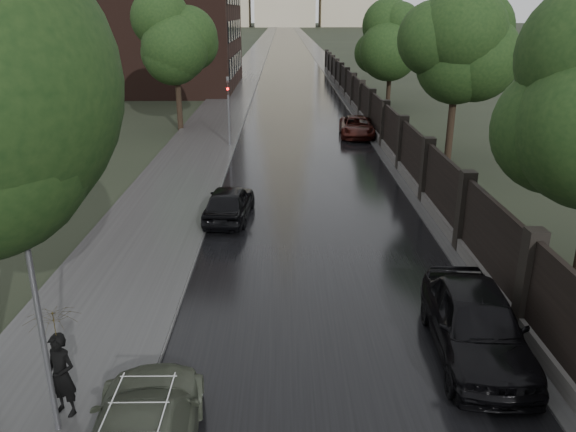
# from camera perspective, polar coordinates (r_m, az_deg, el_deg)

# --- Properties ---
(road) EXTENTS (8.00, 420.00, 0.02)m
(road) POSITION_cam_1_polar(r_m,az_deg,el_deg) (197.06, -0.18, 17.91)
(road) COLOR black
(road) RESTS_ON ground
(sidewalk_left) EXTENTS (4.00, 420.00, 0.16)m
(sidewalk_left) POSITION_cam_1_polar(r_m,az_deg,el_deg) (197.11, -2.02, 17.92)
(sidewalk_left) COLOR #2D2D2D
(sidewalk_left) RESTS_ON ground
(verge_right) EXTENTS (3.00, 420.00, 0.08)m
(verge_right) POSITION_cam_1_polar(r_m,az_deg,el_deg) (197.17, 1.50, 17.91)
(verge_right) COLOR #2D2D2D
(verge_right) RESTS_ON ground
(fence_right) EXTENTS (0.45, 75.72, 2.70)m
(fence_right) POSITION_cam_1_polar(r_m,az_deg,el_deg) (39.88, 8.03, 10.65)
(fence_right) COLOR #383533
(fence_right) RESTS_ON ground
(tree_left_far) EXTENTS (4.25, 4.25, 7.39)m
(tree_left_far) POSITION_cam_1_polar(r_m,az_deg,el_deg) (37.60, -11.37, 16.40)
(tree_left_far) COLOR black
(tree_left_far) RESTS_ON ground
(tree_right_b) EXTENTS (4.08, 4.08, 7.01)m
(tree_right_b) POSITION_cam_1_polar(r_m,az_deg,el_deg) (30.31, 16.78, 14.61)
(tree_right_b) COLOR black
(tree_right_b) RESTS_ON ground
(tree_right_c) EXTENTS (4.08, 4.08, 7.01)m
(tree_right_c) POSITION_cam_1_polar(r_m,az_deg,el_deg) (47.79, 10.45, 16.81)
(tree_right_c) COLOR black
(tree_right_c) RESTS_ON ground
(lamp_post) EXTENTS (0.25, 0.12, 5.11)m
(lamp_post) POSITION_cam_1_polar(r_m,az_deg,el_deg) (10.52, -24.09, -8.57)
(lamp_post) COLOR #59595E
(lamp_post) RESTS_ON ground
(traffic_light) EXTENTS (0.16, 0.32, 4.00)m
(traffic_light) POSITION_cam_1_polar(r_m,az_deg,el_deg) (32.45, -6.06, 11.08)
(traffic_light) COLOR #59595E
(traffic_light) RESTS_ON ground
(hatchback_left) EXTENTS (1.88, 4.02, 1.33)m
(hatchback_left) POSITION_cam_1_polar(r_m,az_deg,el_deg) (21.16, -6.00, 1.39)
(hatchback_left) COLOR black
(hatchback_left) RESTS_ON ground
(car_right_near) EXTENTS (2.19, 4.84, 1.61)m
(car_right_near) POSITION_cam_1_polar(r_m,az_deg,el_deg) (13.52, 18.56, -10.30)
(car_right_near) COLOR black
(car_right_near) RESTS_ON ground
(car_right_far) EXTENTS (2.31, 4.57, 1.24)m
(car_right_far) POSITION_cam_1_polar(r_m,az_deg,el_deg) (35.80, 7.00, 9.00)
(car_right_far) COLOR black
(car_right_far) RESTS_ON ground
(pedestrian_umbrella) EXTENTS (1.30, 1.31, 2.66)m
(pedestrian_umbrella) POSITION_cam_1_polar(r_m,az_deg,el_deg) (11.22, -22.64, -10.85)
(pedestrian_umbrella) COLOR black
(pedestrian_umbrella) RESTS_ON sidewalk_left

